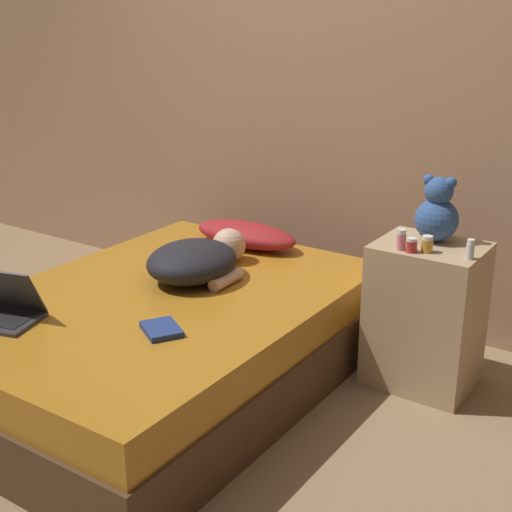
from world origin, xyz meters
The scene contains 13 objects.
ground_plane centered at (0.00, 0.00, 0.00)m, with size 12.00×12.00×0.00m, color #937551.
wall_back centered at (0.00, 1.25, 1.30)m, with size 8.00×0.06×2.60m.
bed centered at (0.00, 0.00, 0.22)m, with size 1.38×1.93×0.44m.
nightstand centered at (0.98, 0.67, 0.34)m, with size 0.46×0.39×0.68m.
pillow centered at (-0.08, 0.78, 0.51)m, with size 0.61×0.26×0.13m.
person_lying centered at (0.00, 0.26, 0.53)m, with size 0.42×0.63×0.18m.
laptop centered at (-0.37, -0.58, 0.49)m, with size 0.38×0.31×0.22m.
teddy_bear centered at (0.97, 0.74, 0.80)m, with size 0.19×0.19×0.30m.
bottle_clear centered at (1.18, 0.58, 0.72)m, with size 0.03×0.03×0.09m.
bottle_red centered at (0.95, 0.53, 0.71)m, with size 0.05×0.05×0.06m.
bottle_amber centered at (1.00, 0.57, 0.71)m, with size 0.05×0.05×0.07m.
bottle_pink centered at (0.90, 0.54, 0.72)m, with size 0.04×0.04×0.09m.
book centered at (0.26, -0.30, 0.46)m, with size 0.22×0.20×0.02m.
Camera 1 is at (2.00, -2.22, 1.67)m, focal length 50.00 mm.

